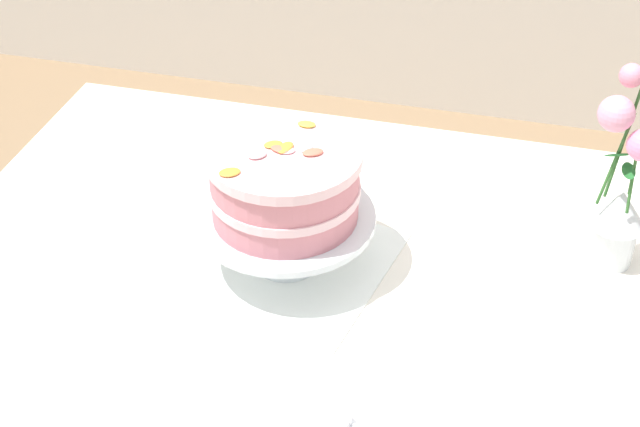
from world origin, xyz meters
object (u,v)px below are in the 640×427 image
at_px(cake_stand, 286,223).
at_px(layer_cake, 285,183).
at_px(dining_table, 339,327).
at_px(flower_vase, 626,186).

height_order(cake_stand, layer_cake, layer_cake).
xyz_separation_m(dining_table, flower_vase, (0.42, 0.18, 0.24)).
height_order(dining_table, layer_cake, layer_cake).
relative_size(dining_table, layer_cake, 5.78).
height_order(layer_cake, flower_vase, flower_vase).
bearing_deg(cake_stand, dining_table, -20.05).
relative_size(layer_cake, flower_vase, 0.68).
distance_m(dining_table, layer_cake, 0.27).
bearing_deg(layer_cake, flower_vase, 15.24).
relative_size(cake_stand, layer_cake, 1.20).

